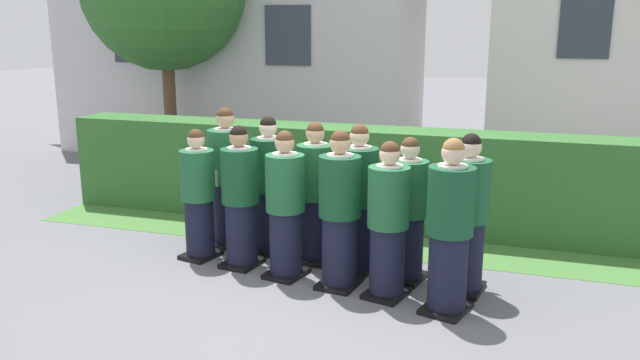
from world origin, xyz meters
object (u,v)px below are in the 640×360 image
at_px(student_front_row_2, 285,208).
at_px(student_rear_row_1, 269,188).
at_px(student_front_row_3, 340,214).
at_px(student_front_row_5, 450,231).
at_px(student_rear_row_5, 467,218).
at_px(student_rear_row_4, 408,213).
at_px(student_front_row_0, 199,198).
at_px(student_rear_row_3, 359,202).
at_px(student_front_row_4, 388,224).
at_px(student_front_row_1, 241,200).
at_px(student_rear_row_2, 315,196).
at_px(student_rear_row_0, 227,180).

bearing_deg(student_front_row_2, student_rear_row_1, 124.25).
xyz_separation_m(student_front_row_3, student_front_row_5, (1.15, -0.28, 0.01)).
distance_m(student_rear_row_1, student_rear_row_5, 2.42).
bearing_deg(student_rear_row_4, student_front_row_0, -178.51).
height_order(student_front_row_0, student_front_row_2, student_front_row_2).
bearing_deg(student_rear_row_3, student_rear_row_1, 166.36).
bearing_deg(student_rear_row_5, student_rear_row_1, 167.79).
distance_m(student_front_row_2, student_front_row_4, 1.18).
xyz_separation_m(student_front_row_1, student_rear_row_1, (0.12, 0.56, 0.02)).
bearing_deg(student_front_row_0, student_rear_row_3, 5.46).
bearing_deg(student_rear_row_3, student_front_row_1, -168.21).
distance_m(student_front_row_3, student_rear_row_5, 1.29).
bearing_deg(student_front_row_1, student_rear_row_2, 28.22).
xyz_separation_m(student_rear_row_1, student_rear_row_5, (2.37, -0.51, -0.00)).
bearing_deg(student_rear_row_5, student_rear_row_3, 169.22).
distance_m(student_front_row_1, student_front_row_3, 1.25).
bearing_deg(student_front_row_5, student_rear_row_1, 154.75).
xyz_separation_m(student_rear_row_4, student_rear_row_5, (0.62, -0.11, 0.04)).
xyz_separation_m(student_front_row_1, student_rear_row_4, (1.87, 0.15, -0.03)).
bearing_deg(student_rear_row_3, student_front_row_2, -149.23).
xyz_separation_m(student_front_row_5, student_rear_row_0, (-2.85, 1.15, 0.02)).
bearing_deg(student_front_row_2, student_front_row_0, 168.61).
relative_size(student_front_row_1, student_front_row_3, 0.97).
height_order(student_front_row_2, student_front_row_4, student_front_row_2).
bearing_deg(student_front_row_1, student_rear_row_3, 11.79).
bearing_deg(student_rear_row_4, student_rear_row_0, 168.33).
distance_m(student_front_row_0, student_front_row_4, 2.37).
relative_size(student_rear_row_0, student_rear_row_4, 1.10).
xyz_separation_m(student_front_row_5, student_rear_row_4, (-0.51, 0.66, -0.06)).
xyz_separation_m(student_front_row_4, student_rear_row_0, (-2.23, 0.98, 0.06)).
bearing_deg(student_front_row_2, student_front_row_4, -9.34).
height_order(student_front_row_1, student_front_row_5, student_front_row_5).
relative_size(student_rear_row_2, student_rear_row_3, 0.99).
height_order(student_front_row_1, student_rear_row_0, student_rear_row_0).
relative_size(student_front_row_2, student_rear_row_0, 0.93).
distance_m(student_front_row_2, student_front_row_5, 1.82).
bearing_deg(student_front_row_1, student_front_row_5, -12.10).
bearing_deg(student_front_row_4, student_rear_row_1, 151.42).
bearing_deg(student_rear_row_2, student_front_row_0, -166.81).
bearing_deg(student_front_row_0, student_front_row_5, -11.48).
bearing_deg(student_rear_row_5, student_front_row_2, -174.29).
height_order(student_front_row_2, student_rear_row_1, student_rear_row_1).
relative_size(student_rear_row_2, student_rear_row_5, 0.99).
distance_m(student_front_row_1, student_rear_row_1, 0.57).
xyz_separation_m(student_front_row_2, student_front_row_4, (1.16, -0.19, -0.01)).
height_order(student_front_row_0, student_front_row_3, student_front_row_3).
xyz_separation_m(student_front_row_1, student_front_row_4, (1.76, -0.34, -0.01)).
xyz_separation_m(student_front_row_4, student_front_row_5, (0.62, -0.17, 0.04)).
relative_size(student_rear_row_4, student_rear_row_5, 0.95).
xyz_separation_m(student_rear_row_1, student_rear_row_2, (0.63, -0.15, -0.01)).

